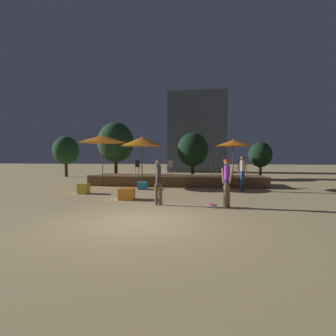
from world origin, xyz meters
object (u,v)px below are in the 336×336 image
(patio_umbrella_2, at_px, (142,142))
(background_tree_2, at_px, (193,150))
(cube_seat_1, at_px, (84,189))
(person_1, at_px, (158,181))
(background_tree_3, at_px, (66,151))
(patio_umbrella_1, at_px, (233,143))
(cube_seat_2, at_px, (142,186))
(background_tree_1, at_px, (116,142))
(cube_seat_0, at_px, (127,194))
(person_2, at_px, (243,171))
(bistro_chair_0, at_px, (170,166))
(bistro_chair_2, at_px, (138,165))
(frisbee_disc, at_px, (212,205))
(bistro_chair_3, at_px, (213,166))
(person_0, at_px, (227,181))
(background_tree_0, at_px, (260,155))
(bistro_chair_1, at_px, (237,166))
(patio_umbrella_0, at_px, (102,139))

(patio_umbrella_2, relative_size, background_tree_2, 0.79)
(cube_seat_1, relative_size, person_1, 0.30)
(background_tree_3, bearing_deg, patio_umbrella_1, -26.37)
(cube_seat_2, distance_m, background_tree_1, 9.61)
(cube_seat_0, xyz_separation_m, person_2, (5.23, 3.54, 0.81))
(cube_seat_1, relative_size, bistro_chair_0, 0.57)
(bistro_chair_2, relative_size, frisbee_disc, 3.34)
(frisbee_disc, relative_size, background_tree_1, 0.06)
(bistro_chair_0, bearing_deg, bistro_chair_3, 23.95)
(patio_umbrella_1, xyz_separation_m, person_2, (0.38, -1.13, -1.55))
(patio_umbrella_1, bearing_deg, person_1, -119.71)
(cube_seat_2, bearing_deg, background_tree_2, 72.61)
(person_1, xyz_separation_m, bistro_chair_0, (-0.54, 7.17, 0.32))
(person_0, relative_size, background_tree_2, 0.45)
(person_0, distance_m, person_1, 2.49)
(background_tree_0, bearing_deg, person_1, -115.28)
(person_0, relative_size, bistro_chair_3, 1.91)
(bistro_chair_2, distance_m, bistro_chair_3, 5.08)
(bistro_chair_1, xyz_separation_m, background_tree_1, (-9.75, 6.03, 1.87))
(bistro_chair_0, bearing_deg, patio_umbrella_0, -140.22)
(person_0, height_order, bistro_chair_0, person_0)
(patio_umbrella_1, height_order, background_tree_1, background_tree_1)
(background_tree_0, xyz_separation_m, background_tree_2, (-5.62, -0.91, 0.44))
(patio_umbrella_2, bearing_deg, frisbee_disc, -53.02)
(cube_seat_1, distance_m, bistro_chair_1, 8.91)
(bistro_chair_0, xyz_separation_m, bistro_chair_1, (4.17, -0.49, 0.00))
(patio_umbrella_0, relative_size, patio_umbrella_2, 1.05)
(patio_umbrella_0, relative_size, bistro_chair_3, 3.56)
(bistro_chair_1, height_order, bistro_chair_3, same)
(bistro_chair_3, xyz_separation_m, background_tree_3, (-13.14, 5.46, 1.17))
(patio_umbrella_0, relative_size, frisbee_disc, 11.89)
(cube_seat_1, bearing_deg, patio_umbrella_1, 23.51)
(bistro_chair_1, bearing_deg, patio_umbrella_2, -65.63)
(patio_umbrella_0, distance_m, bistro_chair_3, 7.14)
(background_tree_1, bearing_deg, background_tree_2, -2.72)
(cube_seat_1, xyz_separation_m, background_tree_1, (-1.94, 10.20, 2.85))
(background_tree_0, distance_m, background_tree_1, 12.47)
(patio_umbrella_2, distance_m, background_tree_2, 7.40)
(patio_umbrella_1, bearing_deg, person_2, -71.49)
(patio_umbrella_0, relative_size, background_tree_0, 1.05)
(patio_umbrella_0, bearing_deg, background_tree_2, 52.00)
(person_2, bearing_deg, background_tree_3, 99.21)
(person_1, height_order, background_tree_0, background_tree_0)
(patio_umbrella_1, distance_m, bistro_chair_2, 6.58)
(bistro_chair_2, height_order, background_tree_2, background_tree_2)
(person_1, xyz_separation_m, background_tree_0, (6.28, 13.30, 1.07))
(frisbee_disc, bearing_deg, bistro_chair_2, 122.53)
(person_1, height_order, background_tree_3, background_tree_3)
(bistro_chair_2, bearing_deg, patio_umbrella_0, -178.16)
(cube_seat_1, height_order, bistro_chair_2, bistro_chair_2)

